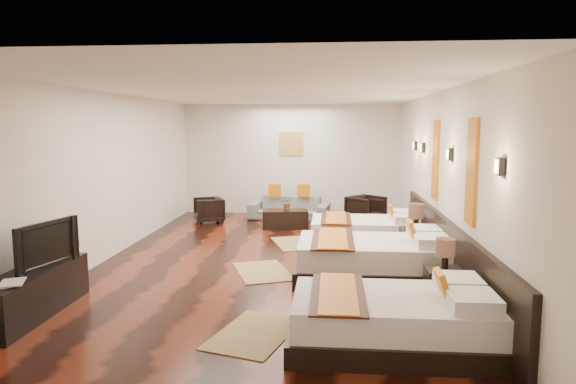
# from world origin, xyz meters

# --- Properties ---
(floor) EXTENTS (5.50, 9.50, 0.01)m
(floor) POSITION_xyz_m (0.00, 0.00, 0.00)
(floor) COLOR black
(floor) RESTS_ON ground
(ceiling) EXTENTS (5.50, 9.50, 0.01)m
(ceiling) POSITION_xyz_m (0.00, 0.00, 2.80)
(ceiling) COLOR white
(ceiling) RESTS_ON floor
(back_wall) EXTENTS (5.50, 0.01, 2.80)m
(back_wall) POSITION_xyz_m (0.00, 4.75, 1.40)
(back_wall) COLOR silver
(back_wall) RESTS_ON floor
(left_wall) EXTENTS (0.01, 9.50, 2.80)m
(left_wall) POSITION_xyz_m (-2.75, 0.00, 1.40)
(left_wall) COLOR silver
(left_wall) RESTS_ON floor
(right_wall) EXTENTS (0.01, 9.50, 2.80)m
(right_wall) POSITION_xyz_m (2.75, 0.00, 1.40)
(right_wall) COLOR silver
(right_wall) RESTS_ON floor
(headboard_panel) EXTENTS (0.08, 6.60, 0.90)m
(headboard_panel) POSITION_xyz_m (2.71, -0.80, 0.45)
(headboard_panel) COLOR black
(headboard_panel) RESTS_ON floor
(bed_near) EXTENTS (2.11, 1.33, 0.81)m
(bed_near) POSITION_xyz_m (1.70, -3.13, 0.28)
(bed_near) COLOR black
(bed_near) RESTS_ON floor
(bed_mid) EXTENTS (2.31, 1.45, 0.88)m
(bed_mid) POSITION_xyz_m (1.70, -0.79, 0.30)
(bed_mid) COLOR black
(bed_mid) RESTS_ON floor
(bed_far) EXTENTS (2.08, 1.31, 0.79)m
(bed_far) POSITION_xyz_m (1.70, 1.26, 0.27)
(bed_far) COLOR black
(bed_far) RESTS_ON floor
(nightstand_a) EXTENTS (0.44, 0.44, 0.88)m
(nightstand_a) POSITION_xyz_m (2.44, -1.95, 0.31)
(nightstand_a) COLOR black
(nightstand_a) RESTS_ON floor
(nightstand_b) EXTENTS (0.49, 0.49, 0.97)m
(nightstand_b) POSITION_xyz_m (2.44, 0.29, 0.34)
(nightstand_b) COLOR black
(nightstand_b) RESTS_ON floor
(jute_mat_near) EXTENTS (1.06, 1.36, 0.01)m
(jute_mat_near) POSITION_xyz_m (0.22, -2.96, 0.01)
(jute_mat_near) COLOR olive
(jute_mat_near) RESTS_ON floor
(jute_mat_mid) EXTENTS (1.12, 1.39, 0.01)m
(jute_mat_mid) POSITION_xyz_m (-0.02, -0.59, 0.01)
(jute_mat_mid) COLOR olive
(jute_mat_mid) RESTS_ON floor
(jute_mat_far) EXTENTS (1.09, 1.38, 0.01)m
(jute_mat_far) POSITION_xyz_m (0.36, 1.37, 0.01)
(jute_mat_far) COLOR olive
(jute_mat_far) RESTS_ON floor
(tv_console) EXTENTS (0.50, 1.80, 0.55)m
(tv_console) POSITION_xyz_m (-2.50, -2.65, 0.28)
(tv_console) COLOR black
(tv_console) RESTS_ON floor
(tv) EXTENTS (0.35, 0.99, 0.57)m
(tv) POSITION_xyz_m (-2.45, -2.48, 0.83)
(tv) COLOR black
(tv) RESTS_ON tv_console
(book) EXTENTS (0.35, 0.39, 0.03)m
(book) POSITION_xyz_m (-2.50, -3.22, 0.57)
(book) COLOR black
(book) RESTS_ON tv_console
(figurine) EXTENTS (0.41, 0.41, 0.36)m
(figurine) POSITION_xyz_m (-2.50, -1.83, 0.73)
(figurine) COLOR brown
(figurine) RESTS_ON tv_console
(sofa) EXTENTS (2.00, 1.00, 0.56)m
(sofa) POSITION_xyz_m (0.02, 3.93, 0.28)
(sofa) COLOR slate
(sofa) RESTS_ON floor
(armchair_left) EXTENTS (0.85, 0.84, 0.59)m
(armchair_left) POSITION_xyz_m (-1.82, 3.34, 0.29)
(armchair_left) COLOR black
(armchair_left) RESTS_ON floor
(armchair_right) EXTENTS (1.01, 1.00, 0.66)m
(armchair_right) POSITION_xyz_m (1.83, 3.49, 0.33)
(armchair_right) COLOR black
(armchair_right) RESTS_ON floor
(coffee_table) EXTENTS (1.06, 0.63, 0.40)m
(coffee_table) POSITION_xyz_m (0.02, 2.88, 0.20)
(coffee_table) COLOR black
(coffee_table) RESTS_ON floor
(table_plant) EXTENTS (0.29, 0.26, 0.29)m
(table_plant) POSITION_xyz_m (0.06, 2.90, 0.54)
(table_plant) COLOR #225E1F
(table_plant) RESTS_ON coffee_table
(orange_panel_a) EXTENTS (0.04, 0.40, 1.30)m
(orange_panel_a) POSITION_xyz_m (2.73, -1.90, 1.70)
(orange_panel_a) COLOR #D86014
(orange_panel_a) RESTS_ON right_wall
(orange_panel_b) EXTENTS (0.04, 0.40, 1.30)m
(orange_panel_b) POSITION_xyz_m (2.73, 0.30, 1.70)
(orange_panel_b) COLOR #D86014
(orange_panel_b) RESTS_ON right_wall
(sconce_near) EXTENTS (0.07, 0.12, 0.18)m
(sconce_near) POSITION_xyz_m (2.70, -3.00, 1.85)
(sconce_near) COLOR black
(sconce_near) RESTS_ON right_wall
(sconce_mid) EXTENTS (0.07, 0.12, 0.18)m
(sconce_mid) POSITION_xyz_m (2.70, -0.80, 1.85)
(sconce_mid) COLOR black
(sconce_mid) RESTS_ON right_wall
(sconce_far) EXTENTS (0.07, 0.12, 0.18)m
(sconce_far) POSITION_xyz_m (2.70, 1.40, 1.85)
(sconce_far) COLOR black
(sconce_far) RESTS_ON right_wall
(sconce_lounge) EXTENTS (0.07, 0.12, 0.18)m
(sconce_lounge) POSITION_xyz_m (2.70, 2.30, 1.85)
(sconce_lounge) COLOR black
(sconce_lounge) RESTS_ON right_wall
(gold_artwork) EXTENTS (0.60, 0.04, 0.60)m
(gold_artwork) POSITION_xyz_m (0.00, 4.73, 1.80)
(gold_artwork) COLOR #AD873F
(gold_artwork) RESTS_ON back_wall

